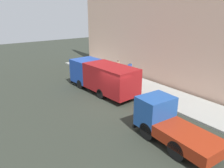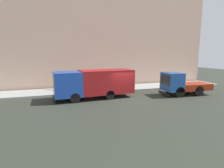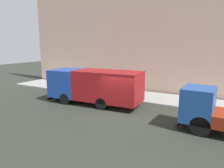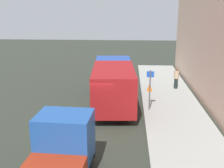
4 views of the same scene
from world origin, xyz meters
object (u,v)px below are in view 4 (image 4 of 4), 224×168
object	(u,v)px
traffic_cone_orange	(150,87)
street_sign_post	(150,87)
large_utility_truck	(113,82)
pedestrian_walking	(176,78)
small_flatbed_truck	(57,160)

from	to	relation	value
traffic_cone_orange	street_sign_post	distance (m)	4.09
large_utility_truck	pedestrian_walking	size ratio (longest dim) A/B	4.87
small_flatbed_truck	street_sign_post	xyz separation A→B (m)	(3.69, 7.68, 0.50)
traffic_cone_orange	large_utility_truck	bearing A→B (deg)	-133.05
large_utility_truck	street_sign_post	bearing A→B (deg)	-31.36
large_utility_truck	small_flatbed_truck	size ratio (longest dim) A/B	1.47
traffic_cone_orange	street_sign_post	xyz separation A→B (m)	(-0.28, -3.92, 1.16)
large_utility_truck	street_sign_post	size ratio (longest dim) A/B	3.13
traffic_cone_orange	street_sign_post	size ratio (longest dim) A/B	0.24
pedestrian_walking	traffic_cone_orange	distance (m)	2.30
pedestrian_walking	traffic_cone_orange	bearing A→B (deg)	136.17
small_flatbed_truck	traffic_cone_orange	distance (m)	12.27
large_utility_truck	pedestrian_walking	distance (m)	5.88
street_sign_post	large_utility_truck	bearing A→B (deg)	152.49
pedestrian_walking	street_sign_post	world-z (taller)	street_sign_post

